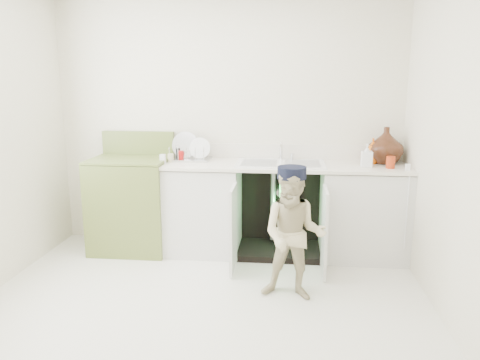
# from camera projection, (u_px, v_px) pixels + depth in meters

# --- Properties ---
(ground) EXTENTS (3.50, 3.50, 0.00)m
(ground) POSITION_uv_depth(u_px,v_px,m) (203.00, 306.00, 3.57)
(ground) COLOR beige
(ground) RESTS_ON ground
(room_shell) EXTENTS (6.00, 5.50, 1.26)m
(room_shell) POSITION_uv_depth(u_px,v_px,m) (200.00, 144.00, 3.30)
(room_shell) COLOR #EDE5CB
(room_shell) RESTS_ON ground
(counter_run) EXTENTS (2.44, 1.02, 1.25)m
(counter_run) POSITION_uv_depth(u_px,v_px,m) (284.00, 206.00, 4.58)
(counter_run) COLOR silver
(counter_run) RESTS_ON ground
(avocado_stove) EXTENTS (0.75, 0.65, 1.17)m
(avocado_stove) POSITION_uv_depth(u_px,v_px,m) (132.00, 202.00, 4.71)
(avocado_stove) COLOR olive
(avocado_stove) RESTS_ON ground
(repair_worker) EXTENTS (0.55, 0.86, 1.05)m
(repair_worker) POSITION_uv_depth(u_px,v_px,m) (294.00, 234.00, 3.61)
(repair_worker) COLOR beige
(repair_worker) RESTS_ON ground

